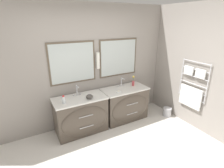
{
  "coord_description": "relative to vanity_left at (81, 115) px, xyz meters",
  "views": [
    {
      "loc": [
        -1.21,
        -1.77,
        2.26
      ],
      "look_at": [
        0.41,
        1.16,
        1.03
      ],
      "focal_mm": 28.0,
      "sensor_mm": 36.0,
      "label": 1
    }
  ],
  "objects": [
    {
      "name": "wall_right",
      "position": [
        2.28,
        -0.58,
        0.9
      ],
      "size": [
        0.13,
        3.49,
        2.6
      ],
      "color": "gray",
      "rests_on": "ground_plane"
    },
    {
      "name": "vanity_left",
      "position": [
        0.0,
        0.0,
        0.0
      ],
      "size": [
        1.07,
        0.62,
        0.78
      ],
      "color": "#4C4238",
      "rests_on": "ground_plane"
    },
    {
      "name": "amenity_bowl",
      "position": [
        0.17,
        -0.09,
        0.43
      ],
      "size": [
        0.14,
        0.14,
        0.08
      ],
      "color": "#4C4742",
      "rests_on": "vanity_left"
    },
    {
      "name": "faucet_right",
      "position": [
        1.08,
        0.17,
        0.5
      ],
      "size": [
        0.17,
        0.14,
        0.22
      ],
      "color": "silver",
      "rests_on": "vanity_right"
    },
    {
      "name": "faucet_left",
      "position": [
        -0.0,
        0.17,
        0.5
      ],
      "size": [
        0.17,
        0.14,
        0.22
      ],
      "color": "silver",
      "rests_on": "vanity_left"
    },
    {
      "name": "soap_dish",
      "position": [
        0.84,
        -0.11,
        0.4
      ],
      "size": [
        0.1,
        0.07,
        0.04
      ],
      "color": "white",
      "rests_on": "vanity_right"
    },
    {
      "name": "flower_vase",
      "position": [
        1.36,
        0.09,
        0.49
      ],
      "size": [
        0.06,
        0.06,
        0.25
      ],
      "color": "#CC4C51",
      "rests_on": "vanity_right"
    },
    {
      "name": "waste_bin",
      "position": [
        2.08,
        -0.4,
        -0.28
      ],
      "size": [
        0.2,
        0.2,
        0.21
      ],
      "color": "#B7B7BC",
      "rests_on": "ground_plane"
    },
    {
      "name": "toiletry_bottle",
      "position": [
        -0.34,
        -0.06,
        0.46
      ],
      "size": [
        0.06,
        0.06,
        0.16
      ],
      "color": "silver",
      "rests_on": "vanity_left"
    },
    {
      "name": "vanity_right",
      "position": [
        1.08,
        0.0,
        0.0
      ],
      "size": [
        1.07,
        0.62,
        0.78
      ],
      "color": "#4C4238",
      "rests_on": "ground_plane"
    },
    {
      "name": "wall_back",
      "position": [
        0.24,
        0.36,
        0.91
      ],
      "size": [
        5.65,
        0.15,
        2.6
      ],
      "color": "gray",
      "rests_on": "ground_plane"
    }
  ]
}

